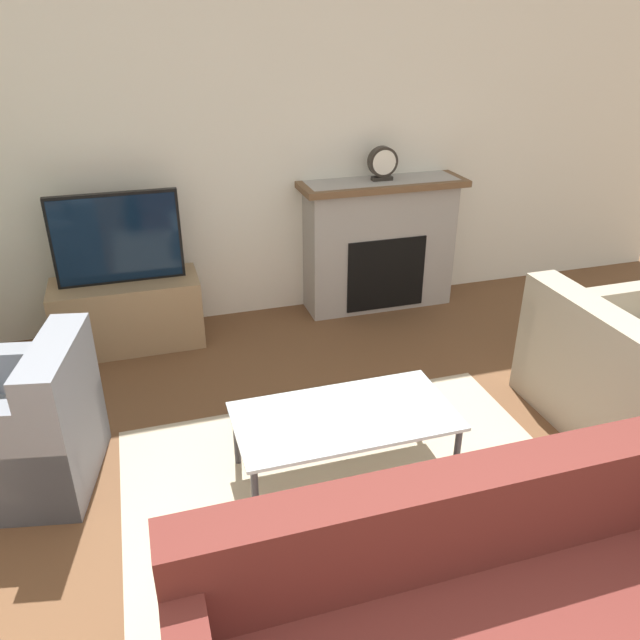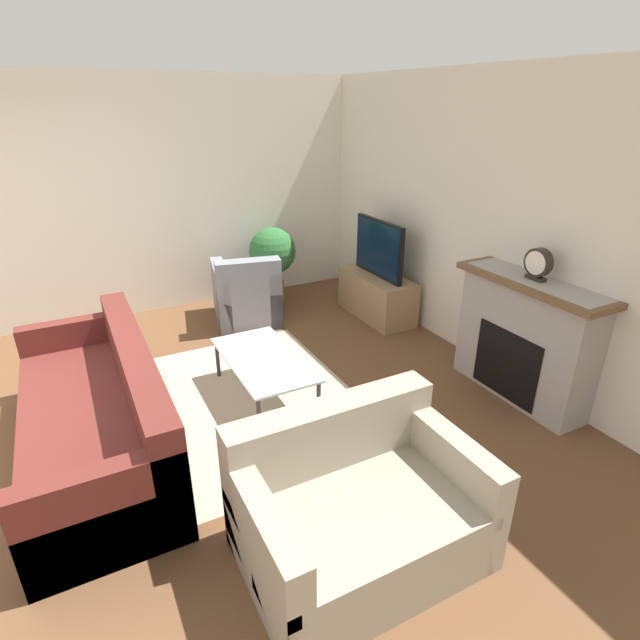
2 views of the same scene
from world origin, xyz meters
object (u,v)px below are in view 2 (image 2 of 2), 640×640
coffee_table (263,361)px  potted_plant (273,254)px  armchair_by_window (246,296)px  mantel_clock (538,264)px  couch_sectional (100,418)px  couch_loveseat (357,510)px  tv (379,248)px

coffee_table → potted_plant: 2.31m
armchair_by_window → mantel_clock: 3.22m
couch_sectional → couch_loveseat: (1.63, 1.20, 0.00)m
coffee_table → armchair_by_window: bearing=165.1°
couch_loveseat → potted_plant: 4.02m
armchair_by_window → potted_plant: 0.73m
couch_sectional → couch_loveseat: 2.02m
armchair_by_window → coffee_table: armchair_by_window is taller
tv → coffee_table: tv is taller
couch_loveseat → potted_plant: potted_plant is taller
armchair_by_window → potted_plant: size_ratio=1.03×
couch_sectional → mantel_clock: size_ratio=8.73×
couch_loveseat → potted_plant: size_ratio=1.35×
tv → couch_loveseat: 3.51m
tv → coffee_table: bearing=-60.5°
couch_sectional → armchair_by_window: same height
coffee_table → tv: bearing=119.5°
coffee_table → potted_plant: bearing=155.2°
couch_sectional → tv: bearing=110.6°
tv → potted_plant: size_ratio=0.92×
couch_sectional → mantel_clock: 3.56m
coffee_table → mantel_clock: 2.39m
potted_plant → mantel_clock: size_ratio=3.67×
armchair_by_window → couch_loveseat: bearing=91.8°
potted_plant → armchair_by_window: bearing=-52.1°
potted_plant → mantel_clock: mantel_clock is taller
armchair_by_window → coffee_table: 1.74m
armchair_by_window → potted_plant: (-0.40, 0.51, 0.33)m
couch_loveseat → armchair_by_window: 3.50m
couch_sectional → armchair_by_window: bearing=135.7°
couch_sectional → coffee_table: (-0.15, 1.34, 0.06)m
couch_loveseat → coffee_table: (-1.77, 0.14, 0.06)m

